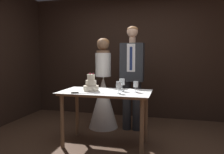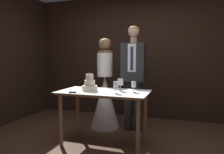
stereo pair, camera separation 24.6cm
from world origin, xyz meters
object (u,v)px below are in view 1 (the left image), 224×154
(cake_knife, at_px, (81,93))
(wine_glass_near, at_px, (136,85))
(tiered_cake, at_px, (91,85))
(wine_glass_middle, at_px, (122,82))
(cake_table, at_px, (105,99))
(groom, at_px, (132,74))
(bride, at_px, (103,95))
(wine_glass_far, at_px, (119,85))

(cake_knife, xyz_separation_m, wine_glass_near, (0.71, 0.30, 0.10))
(tiered_cake, height_order, wine_glass_middle, tiered_cake)
(cake_table, relative_size, wine_glass_middle, 7.18)
(cake_table, distance_m, groom, 0.87)
(cake_table, relative_size, cake_knife, 2.98)
(cake_table, bearing_deg, bride, 109.19)
(cake_table, xyz_separation_m, cake_knife, (-0.27, -0.26, 0.12))
(cake_table, relative_size, wine_glass_far, 7.91)
(cake_knife, distance_m, wine_glass_near, 0.78)
(tiered_cake, xyz_separation_m, wine_glass_middle, (0.45, 0.11, 0.04))
(wine_glass_near, bearing_deg, cake_knife, -157.02)
(wine_glass_middle, bearing_deg, cake_knife, -144.59)
(cake_table, bearing_deg, wine_glass_near, 4.78)
(wine_glass_near, relative_size, bride, 0.09)
(bride, bearing_deg, cake_table, -70.81)
(tiered_cake, bearing_deg, cake_table, 4.65)
(cake_knife, relative_size, groom, 0.24)
(wine_glass_near, xyz_separation_m, wine_glass_middle, (-0.21, 0.05, 0.03))
(cake_table, xyz_separation_m, bride, (-0.27, 0.77, -0.09))
(tiered_cake, distance_m, groom, 0.93)
(wine_glass_far, bearing_deg, bride, 118.93)
(tiered_cake, bearing_deg, wine_glass_far, -14.17)
(cake_knife, relative_size, wine_glass_near, 2.84)
(bride, xyz_separation_m, groom, (0.53, -0.00, 0.40))
(wine_glass_far, distance_m, bride, 1.07)
(cake_table, height_order, groom, groom)
(wine_glass_near, relative_size, wine_glass_middle, 0.85)
(wine_glass_near, bearing_deg, bride, 134.20)
(cake_table, bearing_deg, cake_knife, -135.37)
(cake_table, xyz_separation_m, tiered_cake, (-0.22, -0.02, 0.20))
(tiered_cake, distance_m, wine_glass_far, 0.46)
(cake_table, bearing_deg, wine_glass_middle, 21.16)
(cake_knife, distance_m, wine_glass_far, 0.52)
(wine_glass_near, distance_m, wine_glass_far, 0.27)
(wine_glass_middle, bearing_deg, wine_glass_near, -13.51)
(cake_knife, height_order, wine_glass_middle, wine_glass_middle)
(tiered_cake, bearing_deg, wine_glass_near, 4.74)
(wine_glass_middle, xyz_separation_m, bride, (-0.50, 0.68, -0.33))
(cake_table, height_order, wine_glass_near, wine_glass_near)
(cake_table, height_order, cake_knife, cake_knife)
(tiered_cake, distance_m, bride, 0.84)
(wine_glass_middle, relative_size, bride, 0.11)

